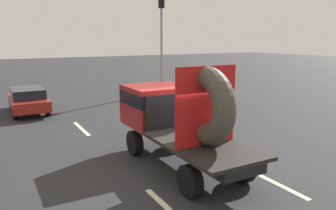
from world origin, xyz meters
name	(u,v)px	position (x,y,z in m)	size (l,w,h in m)	color
ground_plane	(191,165)	(0.00, 0.00, 0.00)	(120.00, 120.00, 0.00)	#28282B
flatbed_truck	(174,114)	(-0.30, 0.57, 1.56)	(2.02, 5.44, 3.19)	black
distant_sedan	(28,99)	(-3.54, 10.35, 0.71)	(1.73, 4.03, 1.32)	black
traffic_light	(162,31)	(5.76, 12.74, 4.37)	(0.42, 0.36, 6.83)	gray
lane_dash_left_far	(81,129)	(-1.92, 5.84, 0.00)	(2.43, 0.16, 0.01)	beige
lane_dash_right_near	(267,179)	(1.32, -1.91, 0.00)	(2.80, 0.16, 0.01)	beige
lane_dash_right_far	(151,121)	(1.32, 5.55, 0.00)	(2.19, 0.16, 0.01)	beige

